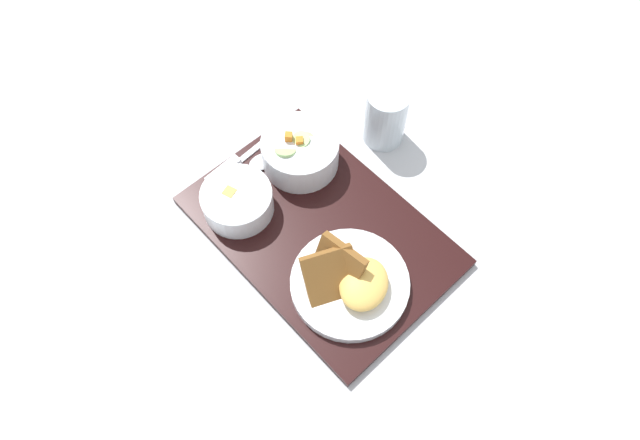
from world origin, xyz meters
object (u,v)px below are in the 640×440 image
bowl_soup (237,200)px  spoon (252,168)px  bowl_salad (300,151)px  glass_water (385,119)px  plate_main (350,281)px  knife (229,168)px

bowl_soup → spoon: size_ratio=0.90×
bowl_salad → glass_water: size_ratio=1.20×
plate_main → spoon: 0.29m
bowl_salad → spoon: bearing=-122.1°
knife → glass_water: bearing=-29.2°
spoon → glass_water: (0.10, 0.24, 0.03)m
spoon → glass_water: size_ratio=1.18×
knife → plate_main: bearing=-93.3°
bowl_salad → plate_main: (0.24, -0.10, -0.01)m
plate_main → glass_water: size_ratio=1.67×
bowl_soup → glass_water: 0.31m
bowl_soup → plate_main: 0.24m
bowl_salad → bowl_soup: size_ratio=1.12×
bowl_soup → spoon: bowl_soup is taller
spoon → glass_water: glass_water is taller
bowl_soup → plate_main: plate_main is taller
plate_main → bowl_salad: bearing=156.7°
bowl_soup → glass_water: (0.05, 0.31, 0.01)m
plate_main → glass_water: (-0.19, 0.26, 0.02)m
bowl_salad → spoon: (-0.05, -0.08, -0.03)m
bowl_soup → glass_water: size_ratio=1.06×
plate_main → glass_water: glass_water is taller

